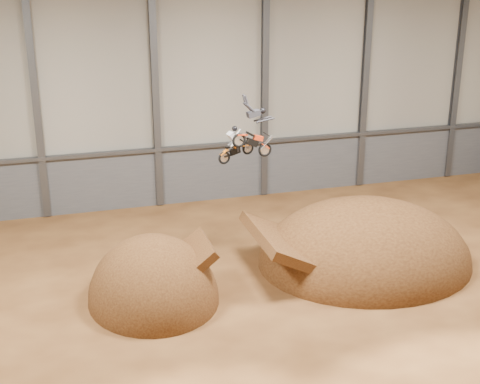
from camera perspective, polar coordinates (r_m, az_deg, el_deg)
The scene contains 13 objects.
floor at distance 29.03m, azimuth 4.96°, elevation -10.42°, with size 40.00×40.00×0.00m, color #543016.
back_wall at distance 40.17m, azimuth -2.54°, elevation 8.85°, with size 40.00×0.10×14.00m, color #9F9A8C.
lower_band_back at distance 41.38m, azimuth -2.40°, elevation 1.66°, with size 39.80×0.18×3.50m, color #56585E.
steel_rail at distance 40.72m, azimuth -2.38°, elevation 4.01°, with size 39.80×0.35×0.20m, color #47494F.
steel_column_1 at distance 38.86m, azimuth -17.06°, elevation 7.64°, with size 0.40×0.36×13.90m, color #47494F.
steel_column_2 at distance 39.33m, azimuth -7.24°, elevation 8.48°, with size 0.40×0.36×13.90m, color #47494F.
steel_column_3 at distance 40.89m, azimuth 2.12°, elevation 9.05°, with size 0.40×0.36×13.90m, color #47494F.
steel_column_4 at distance 43.44m, azimuth 10.61°, elevation 9.35°, with size 0.40×0.36×13.90m, color #47494F.
steel_column_5 at distance 46.80m, azimuth 18.03°, elevation 9.46°, with size 0.40×0.36×13.90m, color #47494F.
takeoff_ramp at distance 30.38m, azimuth -7.36°, elevation -9.06°, with size 5.76×6.65×5.76m, color #3B200E.
landing_ramp at distance 34.13m, azimuth 10.54°, elevation -5.88°, with size 10.71×9.48×6.18m, color #3B200E.
fmx_rider_a at distance 31.40m, azimuth -0.23°, elevation 4.39°, with size 1.94×0.74×1.76m, color orange, non-canonical shape.
fmx_rider_b at distance 30.83m, azimuth 0.82°, elevation 5.59°, with size 2.77×0.79×2.37m, color red, non-canonical shape.
Camera 1 is at (-9.42, -23.32, 14.50)m, focal length 50.00 mm.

